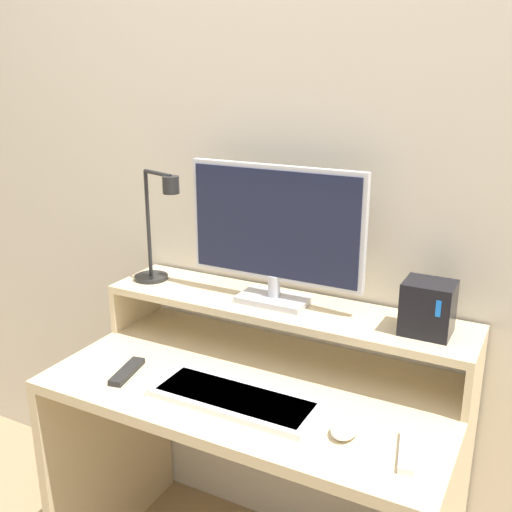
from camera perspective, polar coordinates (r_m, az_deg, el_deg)
The scene contains 10 objects.
wall_back at distance 1.74m, azimuth 4.98°, elevation 8.67°, with size 6.00×0.05×2.50m.
desk at distance 1.75m, azimuth -0.09°, elevation -17.93°, with size 1.08×0.58×0.72m.
monitor_shelf at distance 1.71m, azimuth 2.60°, elevation -5.36°, with size 1.08×0.24×0.16m.
monitor at distance 1.65m, azimuth 1.81°, elevation 2.40°, with size 0.52×0.12×0.39m.
desk_lamp at distance 1.84m, azimuth -9.32°, elevation 2.36°, with size 0.20×0.12×0.35m.
router_dock at distance 1.56m, azimuth 16.06°, elevation -4.76°, with size 0.12×0.11×0.14m.
keyboard at distance 1.53m, azimuth -2.05°, elevation -13.40°, with size 0.43×0.16×0.02m.
mouse at distance 1.43m, azimuth 8.48°, elevation -15.93°, with size 0.06×0.09×0.03m.
remote_control at distance 1.69m, azimuth -12.18°, elevation -10.70°, with size 0.07×0.15×0.02m.
remote_secondary at distance 1.40m, azimuth 14.19°, elevation -17.59°, with size 0.06×0.15×0.02m.
Camera 1 is at (0.66, -0.97, 1.52)m, focal length 42.00 mm.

